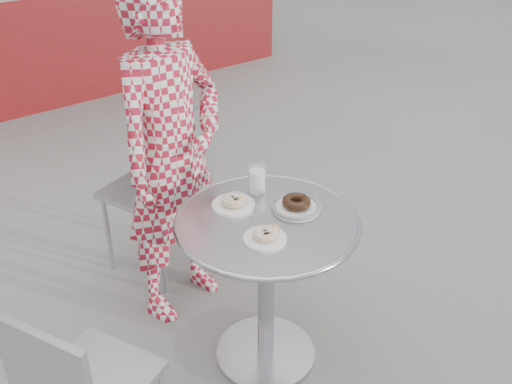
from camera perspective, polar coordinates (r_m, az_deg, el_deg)
ground at (r=2.82m, az=1.11°, el=-15.96°), size 60.00×60.00×0.00m
bistro_table at (r=2.43m, az=1.07°, el=-6.48°), size 0.77×0.77×0.77m
chair_far at (r=3.22m, az=-9.58°, el=-2.77°), size 0.59×0.59×0.97m
seated_person at (r=2.68m, az=-8.39°, el=3.51°), size 0.70×0.55×1.68m
plate_far at (r=2.39m, az=-2.28°, el=-1.06°), size 0.18×0.18×0.05m
plate_near at (r=2.19m, az=0.96°, el=-4.38°), size 0.17×0.17×0.04m
plate_checker at (r=2.38m, az=4.05°, el=-1.34°), size 0.21×0.21×0.05m
milk_cup at (r=2.48m, az=0.11°, el=1.18°), size 0.08×0.08×0.12m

